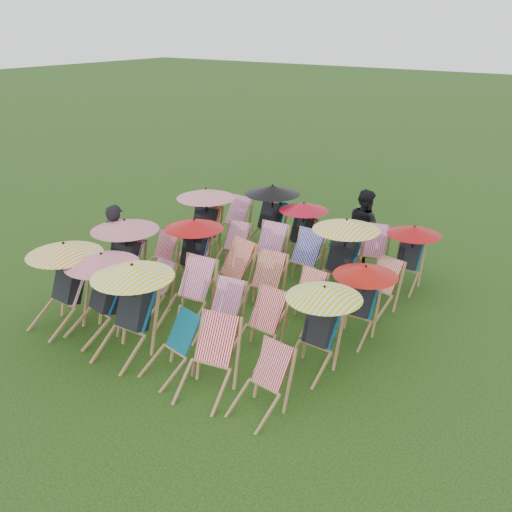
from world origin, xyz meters
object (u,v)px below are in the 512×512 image
Objects in this scene: deckchair_5 at (261,383)px; deckchair_29 at (408,256)px; person_rear at (364,227)px; deckchair_0 at (61,284)px; person_left at (118,247)px.

deckchair_5 is 4.60m from deckchair_29.
person_rear is at bearing 151.69° from deckchair_29.
deckchair_5 is 0.73× the size of deckchair_29.
person_rear reaches higher than deckchair_5.
deckchair_0 is 1.56m from person_left.
person_rear is (3.18, 3.61, -0.02)m from person_left.
deckchair_0 is at bearing -174.09° from deckchair_5.
deckchair_0 is 0.88× the size of person_left.
person_left is at bearing -147.80° from deckchair_29.
deckchair_29 is at bearing 94.72° from deckchair_5.
deckchair_5 is at bearing 2.35° from deckchair_0.
deckchair_29 is at bearing -171.75° from person_rear.
deckchair_0 is 1.66× the size of deckchair_5.
deckchair_29 is 0.75× the size of person_rear.
deckchair_29 is at bearing 51.58° from deckchair_0.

